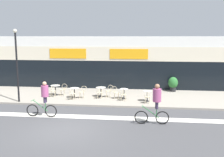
% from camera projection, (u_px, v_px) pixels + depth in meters
% --- Properties ---
extents(ground_plane, '(120.00, 120.00, 0.00)m').
position_uv_depth(ground_plane, '(65.00, 131.00, 12.91)').
color(ground_plane, '#424244').
extents(sidewalk_slab, '(40.00, 5.50, 0.12)m').
position_uv_depth(sidewalk_slab, '(92.00, 96.00, 20.01)').
color(sidewalk_slab, gray).
rests_on(sidewalk_slab, ground).
extents(storefront_facade, '(40.00, 4.06, 4.57)m').
position_uv_depth(storefront_facade, '(101.00, 61.00, 24.26)').
color(storefront_facade, silver).
rests_on(storefront_facade, ground).
extents(bike_lane_stripe, '(36.00, 0.70, 0.01)m').
position_uv_depth(bike_lane_stripe, '(76.00, 116.00, 15.16)').
color(bike_lane_stripe, silver).
rests_on(bike_lane_stripe, ground).
extents(bistro_table_0, '(0.73, 0.73, 0.76)m').
position_uv_depth(bistro_table_0, '(55.00, 88.00, 20.04)').
color(bistro_table_0, black).
rests_on(bistro_table_0, sidewalk_slab).
extents(bistro_table_1, '(0.70, 0.70, 0.74)m').
position_uv_depth(bistro_table_1, '(74.00, 91.00, 19.15)').
color(bistro_table_1, black).
rests_on(bistro_table_1, sidewalk_slab).
extents(bistro_table_2, '(0.74, 0.74, 0.71)m').
position_uv_depth(bistro_table_2, '(101.00, 90.00, 19.52)').
color(bistro_table_2, black).
rests_on(bistro_table_2, sidewalk_slab).
extents(bistro_table_3, '(0.60, 0.60, 0.73)m').
position_uv_depth(bistro_table_3, '(124.00, 92.00, 18.87)').
color(bistro_table_3, black).
rests_on(bistro_table_3, sidewalk_slab).
extents(bistro_table_4, '(0.62, 0.62, 0.74)m').
position_uv_depth(bistro_table_4, '(147.00, 94.00, 18.13)').
color(bistro_table_4, black).
rests_on(bistro_table_4, sidewalk_slab).
extents(cafe_chair_0_near, '(0.42, 0.58, 0.90)m').
position_uv_depth(cafe_chair_0_near, '(53.00, 90.00, 19.43)').
color(cafe_chair_0_near, beige).
rests_on(cafe_chair_0_near, sidewalk_slab).
extents(cafe_chair_0_side, '(0.58, 0.41, 0.90)m').
position_uv_depth(cafe_chair_0_side, '(63.00, 89.00, 19.98)').
color(cafe_chair_0_side, beige).
rests_on(cafe_chair_0_side, sidewalk_slab).
extents(cafe_chair_1_near, '(0.44, 0.59, 0.90)m').
position_uv_depth(cafe_chair_1_near, '(72.00, 93.00, 18.54)').
color(cafe_chair_1_near, beige).
rests_on(cafe_chair_1_near, sidewalk_slab).
extents(cafe_chair_1_side, '(0.60, 0.45, 0.90)m').
position_uv_depth(cafe_chair_1_side, '(83.00, 91.00, 19.09)').
color(cafe_chair_1_side, beige).
rests_on(cafe_chair_1_side, sidewalk_slab).
extents(cafe_chair_2_near, '(0.41, 0.58, 0.90)m').
position_uv_depth(cafe_chair_2_near, '(100.00, 92.00, 18.90)').
color(cafe_chair_2_near, beige).
rests_on(cafe_chair_2_near, sidewalk_slab).
extents(cafe_chair_2_side, '(0.59, 0.44, 0.90)m').
position_uv_depth(cafe_chair_2_side, '(109.00, 90.00, 19.45)').
color(cafe_chair_2_side, beige).
rests_on(cafe_chair_2_side, sidewalk_slab).
extents(cafe_chair_3_near, '(0.43, 0.59, 0.90)m').
position_uv_depth(cafe_chair_3_near, '(123.00, 94.00, 18.26)').
color(cafe_chair_3_near, beige).
rests_on(cafe_chair_3_near, sidewalk_slab).
extents(cafe_chair_3_side, '(0.58, 0.41, 0.90)m').
position_uv_depth(cafe_chair_3_side, '(115.00, 92.00, 18.94)').
color(cafe_chair_3_side, beige).
rests_on(cafe_chair_3_side, sidewalk_slab).
extents(cafe_chair_4_near, '(0.42, 0.58, 0.90)m').
position_uv_depth(cafe_chair_4_near, '(147.00, 96.00, 17.52)').
color(cafe_chair_4_near, beige).
rests_on(cafe_chair_4_near, sidewalk_slab).
extents(planter_pot, '(0.78, 0.78, 1.19)m').
position_uv_depth(planter_pot, '(173.00, 84.00, 21.35)').
color(planter_pot, '#232326').
rests_on(planter_pot, sidewalk_slab).
extents(lamp_post, '(0.26, 0.26, 4.95)m').
position_uv_depth(lamp_post, '(17.00, 60.00, 17.66)').
color(lamp_post, black).
rests_on(lamp_post, sidewalk_slab).
extents(cyclist_0, '(1.83, 0.48, 2.07)m').
position_uv_depth(cyclist_0, '(44.00, 97.00, 14.93)').
color(cyclist_0, black).
rests_on(cyclist_0, ground).
extents(cyclist_1, '(1.82, 0.50, 2.17)m').
position_uv_depth(cyclist_1, '(156.00, 101.00, 13.67)').
color(cyclist_1, black).
rests_on(cyclist_1, ground).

